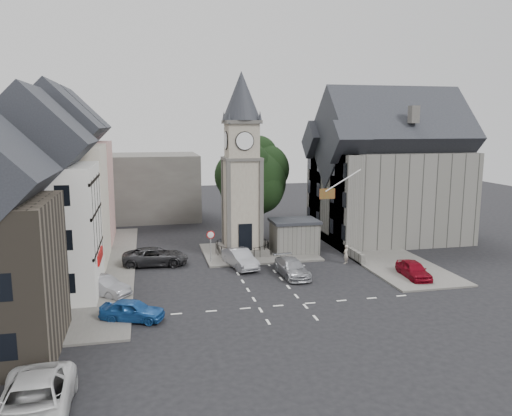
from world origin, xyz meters
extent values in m
plane|color=black|center=(0.00, 0.00, 0.00)|extent=(120.00, 120.00, 0.00)
cube|color=#595651|center=(-12.50, 6.00, 0.07)|extent=(6.00, 30.00, 0.14)
cube|color=#595651|center=(12.00, 8.00, 0.07)|extent=(6.00, 26.00, 0.14)
cube|color=#595651|center=(1.50, 8.00, 0.08)|extent=(10.00, 8.00, 0.16)
cube|color=silver|center=(0.00, -5.50, 0.01)|extent=(20.00, 8.00, 0.01)
cube|color=#4C4944|center=(0.00, 8.00, 0.35)|extent=(4.20, 4.20, 0.70)
torus|color=black|center=(0.00, 8.00, 1.08)|extent=(4.86, 4.86, 0.06)
cube|color=gray|center=(0.00, 8.00, 4.70)|extent=(3.00, 3.00, 8.00)
cube|color=black|center=(0.00, 6.55, 1.90)|extent=(1.20, 0.25, 2.40)
cube|color=#4C4944|center=(0.00, 8.00, 8.70)|extent=(3.30, 3.30, 0.25)
cube|color=gray|center=(0.00, 8.00, 10.30)|extent=(2.70, 2.70, 3.20)
cylinder|color=white|center=(0.00, 6.60, 10.30)|extent=(1.50, 0.12, 1.50)
cube|color=#4C4944|center=(0.00, 8.00, 11.90)|extent=(3.10, 3.10, 0.30)
cone|color=#202228|center=(0.00, 8.00, 14.15)|extent=(3.40, 3.40, 4.20)
cube|color=#65645D|center=(4.80, 7.50, 1.40)|extent=(4.00, 3.00, 2.80)
cube|color=#202228|center=(4.80, 7.50, 2.95)|extent=(4.30, 3.30, 0.25)
cylinder|color=black|center=(2.00, 13.00, 2.20)|extent=(0.70, 0.70, 4.40)
cylinder|color=black|center=(-3.20, 5.50, 1.25)|extent=(0.10, 0.10, 2.50)
cone|color=#A50C0C|center=(-3.20, 5.40, 2.50)|extent=(0.70, 0.06, 0.70)
cone|color=white|center=(-3.20, 5.38, 2.50)|extent=(0.54, 0.04, 0.54)
cube|color=#D0998F|center=(-15.50, 16.00, 5.00)|extent=(7.50, 7.00, 10.00)
cube|color=beige|center=(-15.50, 8.00, 5.00)|extent=(7.50, 7.00, 10.00)
cube|color=silver|center=(-15.50, 0.00, 4.50)|extent=(7.50, 7.00, 9.00)
cube|color=#4C4944|center=(-12.00, 28.00, 4.00)|extent=(20.00, 10.00, 8.00)
cube|color=#65645D|center=(16.00, 11.00, 4.50)|extent=(14.00, 10.00, 9.00)
cube|color=#65645D|center=(9.80, 7.50, 4.50)|extent=(1.60, 4.40, 9.00)
cube|color=#65645D|center=(9.80, 14.50, 4.50)|extent=(1.60, 4.40, 9.00)
cube|color=#65645D|center=(9.20, 10.00, 0.45)|extent=(0.40, 16.00, 0.90)
cylinder|color=white|center=(8.00, 4.00, 7.00)|extent=(3.17, 0.10, 1.89)
plane|color=#B21414|center=(6.60, 4.00, 5.90)|extent=(1.40, 0.00, 1.40)
imported|color=#1C529D|center=(-9.44, -6.00, 0.66)|extent=(4.16, 2.78, 1.32)
imported|color=gray|center=(-11.50, -0.94, 0.66)|extent=(3.98, 3.69, 1.33)
imported|color=#28272A|center=(-7.82, 5.90, 0.75)|extent=(5.55, 2.82, 1.50)
imported|color=#A0A2A9|center=(-1.00, 3.74, 0.76)|extent=(2.55, 4.84, 1.52)
imported|color=#9FA0A6|center=(2.50, 0.50, 0.67)|extent=(2.21, 4.73, 1.34)
imported|color=maroon|center=(11.50, -2.02, 0.68)|extent=(1.91, 4.09, 1.35)
imported|color=silver|center=(-13.00, -16.00, 0.85)|extent=(3.02, 6.21, 1.70)
imported|color=#B5A895|center=(8.00, 2.94, 0.81)|extent=(0.69, 0.68, 1.61)
camera|label=1|loc=(-8.33, -35.51, 11.74)|focal=35.00mm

